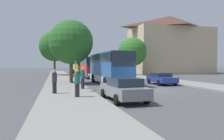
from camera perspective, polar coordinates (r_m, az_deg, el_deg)
name	(u,v)px	position (r m, az deg, el deg)	size (l,w,h in m)	color
ground_plane	(149,90)	(19.32, 9.65, -5.24)	(300.00, 300.00, 0.00)	#4C4C4F
sidewalk_left	(67,92)	(17.63, -11.65, -5.64)	(4.00, 120.00, 0.15)	gray
sidewalk_right	(217,87)	(23.09, 25.72, -4.09)	(4.00, 120.00, 0.15)	gray
building_right_background	(170,45)	(58.62, 14.93, 6.39)	(19.40, 11.24, 14.83)	#C6B28E
bus_front	(109,68)	(25.28, -0.80, 0.62)	(2.95, 10.76, 3.55)	silver
bus_middle	(90,67)	(39.36, -5.83, 0.81)	(3.02, 12.15, 3.46)	gray
bus_rear	(80,67)	(53.39, -8.30, 0.91)	(3.04, 11.50, 3.39)	#2D2D2D
parked_car_left_curb	(123,89)	(13.42, 3.00, -4.89)	(2.14, 4.57, 1.43)	slate
parked_car_right_near	(161,78)	(25.09, 12.75, -2.12)	(2.23, 4.49, 1.31)	#233D9E
parked_car_right_far	(113,72)	(44.65, 0.33, -0.50)	(2.13, 4.19, 1.47)	silver
bus_stop_sign	(76,72)	(16.72, -9.47, -0.64)	(0.08, 0.45, 2.39)	gray
pedestrian_waiting_near	(77,83)	(14.21, -9.09, -3.35)	(0.36, 0.36, 1.78)	#23232D
pedestrian_waiting_far	(54,81)	(16.33, -14.80, -2.88)	(0.36, 0.36, 1.72)	#23232D
pedestrian_walking_back	(83,78)	(18.98, -7.67, -2.08)	(0.36, 0.36, 1.83)	#23232D
tree_left_near	(55,46)	(46.46, -14.79, 6.02)	(6.18, 6.18, 8.98)	#513D23
tree_left_far	(71,42)	(26.09, -10.65, 7.16)	(5.15, 5.15, 7.30)	brown
tree_right_near	(132,52)	(46.16, 5.32, 4.74)	(6.05, 6.05, 7.83)	brown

